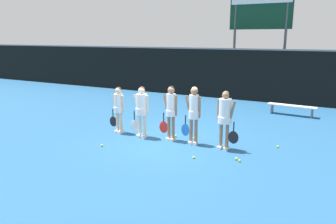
{
  "coord_description": "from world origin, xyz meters",
  "views": [
    {
      "loc": [
        4.66,
        -8.87,
        3.25
      ],
      "look_at": [
        -0.01,
        0.01,
        0.93
      ],
      "focal_mm": 35.0,
      "sensor_mm": 36.0,
      "label": 1
    }
  ],
  "objects_px": {
    "tennis_ball_2": "(176,136)",
    "player_0": "(119,106)",
    "player_1": "(142,107)",
    "tennis_ball_1": "(194,138)",
    "player_3": "(194,111)",
    "tennis_ball_6": "(190,131)",
    "tennis_ball_7": "(239,161)",
    "scoreboard": "(260,21)",
    "tennis_ball_5": "(102,145)",
    "tennis_ball_3": "(236,159)",
    "tennis_ball_4": "(194,157)",
    "bench_courtside": "(292,107)",
    "player_4": "(225,115)",
    "player_2": "(171,109)",
    "tennis_ball_0": "(278,147)"
  },
  "relations": [
    {
      "from": "player_1",
      "to": "tennis_ball_0",
      "type": "bearing_deg",
      "value": 15.48
    },
    {
      "from": "player_1",
      "to": "tennis_ball_7",
      "type": "bearing_deg",
      "value": -8.76
    },
    {
      "from": "tennis_ball_1",
      "to": "tennis_ball_6",
      "type": "height_order",
      "value": "same"
    },
    {
      "from": "player_1",
      "to": "tennis_ball_3",
      "type": "bearing_deg",
      "value": -7.56
    },
    {
      "from": "scoreboard",
      "to": "bench_courtside",
      "type": "distance_m",
      "value": 6.21
    },
    {
      "from": "player_3",
      "to": "tennis_ball_1",
      "type": "bearing_deg",
      "value": 107.37
    },
    {
      "from": "tennis_ball_1",
      "to": "tennis_ball_7",
      "type": "xyz_separation_m",
      "value": [
        1.86,
        -1.26,
        0.0
      ]
    },
    {
      "from": "tennis_ball_0",
      "to": "tennis_ball_2",
      "type": "xyz_separation_m",
      "value": [
        -3.19,
        -0.45,
        0.0
      ]
    },
    {
      "from": "tennis_ball_2",
      "to": "tennis_ball_6",
      "type": "height_order",
      "value": "tennis_ball_2"
    },
    {
      "from": "tennis_ball_3",
      "to": "tennis_ball_6",
      "type": "distance_m",
      "value": 2.89
    },
    {
      "from": "player_3",
      "to": "tennis_ball_7",
      "type": "height_order",
      "value": "player_3"
    },
    {
      "from": "scoreboard",
      "to": "player_0",
      "type": "bearing_deg",
      "value": -103.78
    },
    {
      "from": "tennis_ball_2",
      "to": "tennis_ball_7",
      "type": "xyz_separation_m",
      "value": [
        2.49,
        -1.2,
        0.0
      ]
    },
    {
      "from": "tennis_ball_1",
      "to": "tennis_ball_4",
      "type": "relative_size",
      "value": 0.99
    },
    {
      "from": "player_4",
      "to": "tennis_ball_6",
      "type": "xyz_separation_m",
      "value": [
        -1.62,
        1.19,
        -1.0
      ]
    },
    {
      "from": "bench_courtside",
      "to": "tennis_ball_0",
      "type": "height_order",
      "value": "bench_courtside"
    },
    {
      "from": "player_3",
      "to": "tennis_ball_6",
      "type": "bearing_deg",
      "value": 114.61
    },
    {
      "from": "player_4",
      "to": "tennis_ball_2",
      "type": "xyz_separation_m",
      "value": [
        -1.8,
        0.42,
        -1.0
      ]
    },
    {
      "from": "tennis_ball_0",
      "to": "tennis_ball_1",
      "type": "height_order",
      "value": "tennis_ball_0"
    },
    {
      "from": "tennis_ball_0",
      "to": "tennis_ball_2",
      "type": "bearing_deg",
      "value": -171.91
    },
    {
      "from": "tennis_ball_7",
      "to": "tennis_ball_4",
      "type": "bearing_deg",
      "value": -163.55
    },
    {
      "from": "bench_courtside",
      "to": "tennis_ball_4",
      "type": "distance_m",
      "value": 6.79
    },
    {
      "from": "scoreboard",
      "to": "player_3",
      "type": "bearing_deg",
      "value": -88.02
    },
    {
      "from": "player_0",
      "to": "tennis_ball_5",
      "type": "bearing_deg",
      "value": -67.18
    },
    {
      "from": "player_0",
      "to": "tennis_ball_6",
      "type": "height_order",
      "value": "player_0"
    },
    {
      "from": "player_3",
      "to": "tennis_ball_3",
      "type": "xyz_separation_m",
      "value": [
        1.58,
        -0.71,
        -1.02
      ]
    },
    {
      "from": "tennis_ball_7",
      "to": "tennis_ball_2",
      "type": "bearing_deg",
      "value": 154.31
    },
    {
      "from": "tennis_ball_3",
      "to": "tennis_ball_4",
      "type": "height_order",
      "value": "tennis_ball_3"
    },
    {
      "from": "player_1",
      "to": "player_3",
      "type": "bearing_deg",
      "value": 6.6
    },
    {
      "from": "scoreboard",
      "to": "tennis_ball_5",
      "type": "relative_size",
      "value": 77.73
    },
    {
      "from": "bench_courtside",
      "to": "player_1",
      "type": "xyz_separation_m",
      "value": [
        -3.93,
        -5.56,
        0.63
      ]
    },
    {
      "from": "bench_courtside",
      "to": "tennis_ball_6",
      "type": "xyz_separation_m",
      "value": [
        -2.79,
        -4.27,
        -0.34
      ]
    },
    {
      "from": "player_1",
      "to": "tennis_ball_2",
      "type": "distance_m",
      "value": 1.47
    },
    {
      "from": "tennis_ball_0",
      "to": "tennis_ball_5",
      "type": "xyz_separation_m",
      "value": [
        -4.74,
        -2.36,
        0.0
      ]
    },
    {
      "from": "player_3",
      "to": "tennis_ball_4",
      "type": "height_order",
      "value": "player_3"
    },
    {
      "from": "tennis_ball_0",
      "to": "tennis_ball_2",
      "type": "height_order",
      "value": "tennis_ball_2"
    },
    {
      "from": "bench_courtside",
      "to": "tennis_ball_1",
      "type": "xyz_separation_m",
      "value": [
        -2.33,
        -4.98,
        -0.34
      ]
    },
    {
      "from": "player_1",
      "to": "tennis_ball_1",
      "type": "distance_m",
      "value": 1.96
    },
    {
      "from": "player_2",
      "to": "tennis_ball_5",
      "type": "bearing_deg",
      "value": -133.07
    },
    {
      "from": "tennis_ball_0",
      "to": "tennis_ball_3",
      "type": "bearing_deg",
      "value": -117.52
    },
    {
      "from": "tennis_ball_6",
      "to": "tennis_ball_0",
      "type": "bearing_deg",
      "value": -5.87
    },
    {
      "from": "player_0",
      "to": "tennis_ball_3",
      "type": "distance_m",
      "value": 4.46
    },
    {
      "from": "tennis_ball_3",
      "to": "tennis_ball_4",
      "type": "distance_m",
      "value": 1.15
    },
    {
      "from": "bench_courtside",
      "to": "tennis_ball_4",
      "type": "height_order",
      "value": "bench_courtside"
    },
    {
      "from": "player_2",
      "to": "player_3",
      "type": "xyz_separation_m",
      "value": [
        0.78,
        -0.01,
        0.02
      ]
    },
    {
      "from": "scoreboard",
      "to": "player_3",
      "type": "distance_m",
      "value": 10.2
    },
    {
      "from": "tennis_ball_2",
      "to": "player_0",
      "type": "bearing_deg",
      "value": -166.47
    },
    {
      "from": "player_3",
      "to": "tennis_ball_0",
      "type": "bearing_deg",
      "value": 15.71
    },
    {
      "from": "tennis_ball_4",
      "to": "tennis_ball_1",
      "type": "bearing_deg",
      "value": 113.36
    },
    {
      "from": "player_4",
      "to": "tennis_ball_7",
      "type": "xyz_separation_m",
      "value": [
        0.69,
        -0.78,
        -1.0
      ]
    }
  ]
}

